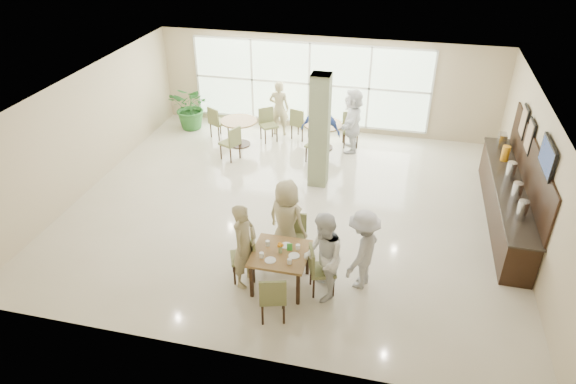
% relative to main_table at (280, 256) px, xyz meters
% --- Properties ---
extents(ground, '(10.00, 10.00, 0.00)m').
position_rel_main_table_xyz_m(ground, '(-0.42, 2.72, -0.66)').
color(ground, beige).
rests_on(ground, ground).
extents(room_shell, '(10.00, 10.00, 10.00)m').
position_rel_main_table_xyz_m(room_shell, '(-0.42, 2.72, 1.04)').
color(room_shell, white).
rests_on(room_shell, ground).
extents(window_bank, '(7.00, 0.04, 7.00)m').
position_rel_main_table_xyz_m(window_bank, '(-0.92, 7.18, 0.74)').
color(window_bank, silver).
rests_on(window_bank, ground).
extents(column, '(0.45, 0.45, 2.80)m').
position_rel_main_table_xyz_m(column, '(-0.02, 3.92, 0.74)').
color(column, '#78815A').
rests_on(column, ground).
extents(main_table, '(1.01, 1.01, 0.75)m').
position_rel_main_table_xyz_m(main_table, '(0.00, 0.00, 0.00)').
color(main_table, brown).
rests_on(main_table, ground).
extents(round_table_left, '(1.03, 1.03, 0.75)m').
position_rel_main_table_xyz_m(round_table_left, '(-2.60, 5.58, -0.11)').
color(round_table_left, brown).
rests_on(round_table_left, ground).
extents(round_table_right, '(1.07, 1.07, 0.75)m').
position_rel_main_table_xyz_m(round_table_right, '(-0.25, 5.90, -0.10)').
color(round_table_right, brown).
rests_on(round_table_right, ground).
extents(chairs_main_table, '(2.09, 2.17, 0.95)m').
position_rel_main_table_xyz_m(chairs_main_table, '(0.05, 0.01, -0.19)').
color(chairs_main_table, '#626638').
rests_on(chairs_main_table, ground).
extents(chairs_table_left, '(2.10, 1.98, 0.95)m').
position_rel_main_table_xyz_m(chairs_table_left, '(-2.58, 5.55, -0.19)').
color(chairs_table_left, '#626638').
rests_on(chairs_table_left, ground).
extents(chairs_table_right, '(2.04, 1.94, 0.95)m').
position_rel_main_table_xyz_m(chairs_table_right, '(-0.27, 5.90, -0.19)').
color(chairs_table_right, '#626638').
rests_on(chairs_table_right, ground).
extents(tabletop_clutter, '(0.69, 0.68, 0.21)m').
position_rel_main_table_xyz_m(tabletop_clutter, '(0.02, -0.02, 0.15)').
color(tabletop_clutter, white).
rests_on(tabletop_clutter, main_table).
extents(buffet_counter, '(0.64, 4.70, 1.95)m').
position_rel_main_table_xyz_m(buffet_counter, '(4.28, 3.23, -0.11)').
color(buffet_counter, black).
rests_on(buffet_counter, ground).
extents(wall_tv, '(0.06, 1.00, 0.58)m').
position_rel_main_table_xyz_m(wall_tv, '(4.52, 2.12, 1.49)').
color(wall_tv, black).
rests_on(wall_tv, ground).
extents(framed_art_a, '(0.05, 0.55, 0.70)m').
position_rel_main_table_xyz_m(framed_art_a, '(4.53, 3.72, 1.19)').
color(framed_art_a, black).
rests_on(framed_art_a, ground).
extents(framed_art_b, '(0.05, 0.55, 0.70)m').
position_rel_main_table_xyz_m(framed_art_b, '(4.53, 4.52, 1.19)').
color(framed_art_b, black).
rests_on(framed_art_b, ground).
extents(potted_plant, '(1.48, 1.48, 1.37)m').
position_rel_main_table_xyz_m(potted_plant, '(-4.33, 6.36, 0.02)').
color(potted_plant, '#286428').
rests_on(potted_plant, ground).
extents(teen_left, '(0.53, 0.69, 1.68)m').
position_rel_main_table_xyz_m(teen_left, '(-0.65, -0.07, 0.18)').
color(teen_left, tan).
rests_on(teen_left, ground).
extents(teen_far, '(0.95, 0.74, 1.71)m').
position_rel_main_table_xyz_m(teen_far, '(-0.09, 0.88, 0.19)').
color(teen_far, tan).
rests_on(teen_far, ground).
extents(teen_right, '(0.86, 0.98, 1.71)m').
position_rel_main_table_xyz_m(teen_right, '(0.79, -0.09, 0.19)').
color(teen_right, white).
rests_on(teen_right, ground).
extents(teen_standing, '(0.89, 1.17, 1.60)m').
position_rel_main_table_xyz_m(teen_standing, '(1.43, 0.36, 0.14)').
color(teen_standing, '#ACACAE').
rests_on(teen_standing, ground).
extents(adult_a, '(1.17, 0.80, 1.84)m').
position_rel_main_table_xyz_m(adult_a, '(-0.18, 4.99, 0.26)').
color(adult_a, '#3D5BB8').
rests_on(adult_a, ground).
extents(adult_b, '(0.79, 1.68, 1.78)m').
position_rel_main_table_xyz_m(adult_b, '(0.54, 5.99, 0.23)').
color(adult_b, white).
rests_on(adult_b, ground).
extents(adult_standing, '(0.61, 0.42, 1.63)m').
position_rel_main_table_xyz_m(adult_standing, '(-1.68, 6.56, 0.15)').
color(adult_standing, tan).
rests_on(adult_standing, ground).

